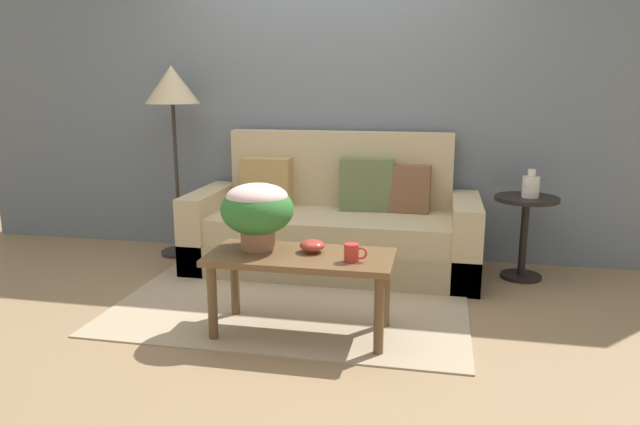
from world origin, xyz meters
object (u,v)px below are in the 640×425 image
Objects in this scene: couch at (334,227)px; side_table at (525,222)px; potted_plant at (257,208)px; snack_bowl at (312,246)px; coffee_table at (301,266)px; coffee_mug at (352,253)px; floor_lamp at (172,95)px; table_vase at (531,186)px.

couch reaches higher than side_table.
snack_bowl is (0.33, -0.01, -0.20)m from potted_plant.
couch is at bearing 91.74° from coffee_table.
couch is 5.20× the size of potted_plant.
coffee_mug is at bearing -14.51° from coffee_table.
snack_bowl is (0.05, 0.05, 0.11)m from coffee_table.
floor_lamp is (-1.34, 0.11, 1.00)m from couch.
coffee_table is at bearing 165.49° from coffee_mug.
potted_plant is at bearing -143.25° from side_table.
floor_lamp is at bearing 139.35° from coffee_mug.
snack_bowl is at bearing -85.59° from couch.
floor_lamp reaches higher than side_table.
snack_bowl reaches higher than coffee_table.
snack_bowl is at bearing -137.60° from table_vase.
coffee_mug is at bearing -75.68° from couch.
coffee_mug is 0.87× the size of snack_bowl.
potted_plant is at bearing -49.61° from floor_lamp.
floor_lamp is 12.27× the size of coffee_mug.
floor_lamp is (-1.38, 1.37, 0.92)m from coffee_table.
couch reaches higher than snack_bowl.
floor_lamp is (-2.76, 0.07, 0.90)m from side_table.
snack_bowl is at bearing 44.12° from coffee_table.
table_vase reaches higher than coffee_table.
coffee_mug is 0.28m from snack_bowl.
potted_plant is at bearing -144.00° from table_vase.
potted_plant reaches higher than coffee_table.
coffee_mug is at bearing -127.94° from side_table.
couch is 1.42m from side_table.
coffee_mug is (0.34, -1.34, 0.20)m from couch.
potted_plant reaches higher than table_vase.
potted_plant reaches higher than coffee_mug.
table_vase is (1.34, 1.22, 0.18)m from snack_bowl.
floor_lamp is 2.36m from coffee_mug.
floor_lamp reaches higher than table_vase.
potted_plant is at bearing 166.00° from coffee_mug.
snack_bowl is (1.44, -1.32, -0.81)m from floor_lamp.
floor_lamp is at bearing 137.52° from snack_bowl.
side_table is 2.90m from floor_lamp.
coffee_mug is 0.62× the size of table_vase.
table_vase is (1.39, 1.28, 0.29)m from coffee_table.
table_vase is at bearing 36.00° from potted_plant.
coffee_table is at bearing -135.88° from snack_bowl.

